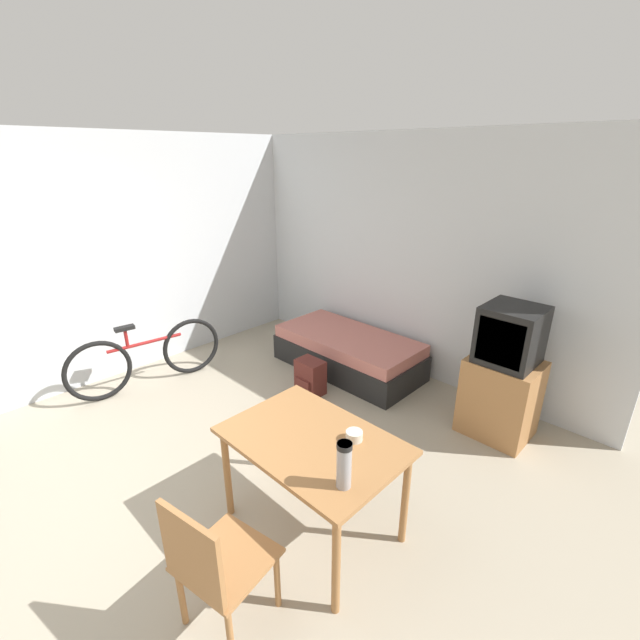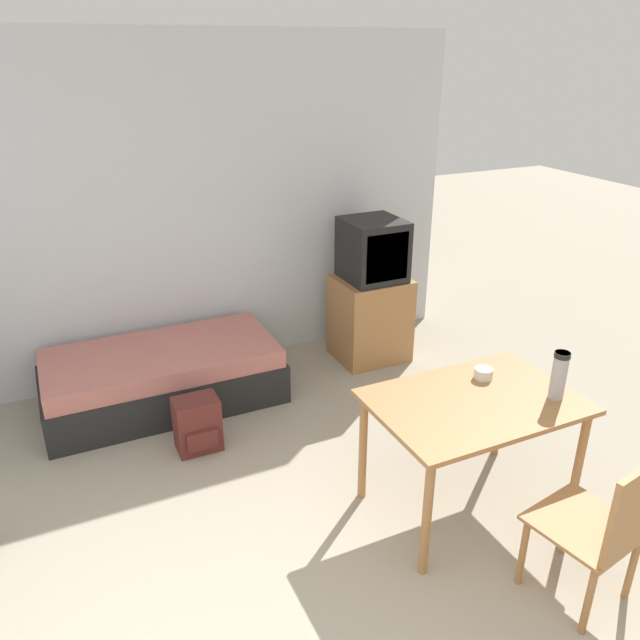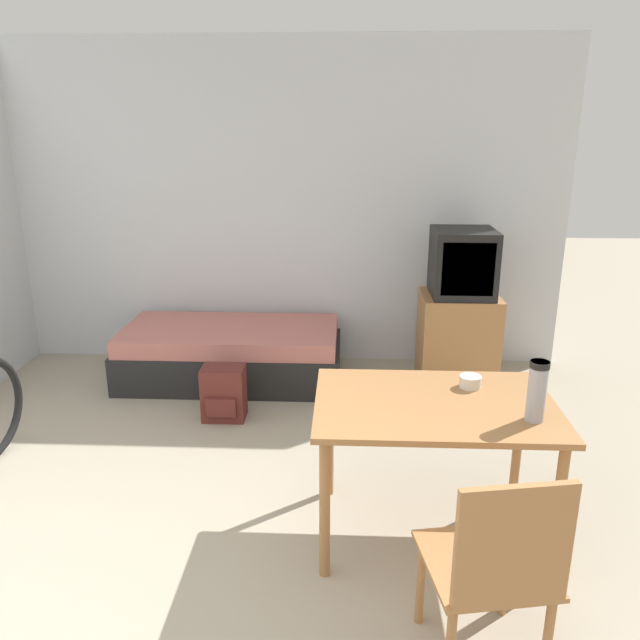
{
  "view_description": "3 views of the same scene",
  "coord_description": "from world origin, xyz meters",
  "px_view_note": "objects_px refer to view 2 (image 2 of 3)",
  "views": [
    {
      "loc": [
        2.82,
        -0.39,
        2.48
      ],
      "look_at": [
        0.37,
        2.13,
        1.1
      ],
      "focal_mm": 24.0,
      "sensor_mm": 36.0,
      "label": 1
    },
    {
      "loc": [
        -0.89,
        -1.14,
        2.57
      ],
      "look_at": [
        0.6,
        2.04,
        1.02
      ],
      "focal_mm": 35.0,
      "sensor_mm": 36.0,
      "label": 2
    },
    {
      "loc": [
        0.75,
        -1.55,
        2.04
      ],
      "look_at": [
        0.58,
        2.15,
        0.86
      ],
      "focal_mm": 35.0,
      "sensor_mm": 36.0,
      "label": 3
    }
  ],
  "objects_px": {
    "dining_table": "(473,413)",
    "wooden_chair": "(607,524)",
    "daybed": "(163,377)",
    "backpack": "(197,425)",
    "tv": "(371,295)",
    "thermos_flask": "(559,373)",
    "mate_bowl": "(483,373)"
  },
  "relations": [
    {
      "from": "dining_table",
      "to": "wooden_chair",
      "type": "height_order",
      "value": "wooden_chair"
    },
    {
      "from": "wooden_chair",
      "to": "daybed",
      "type": "bearing_deg",
      "value": 117.89
    },
    {
      "from": "daybed",
      "to": "backpack",
      "type": "distance_m",
      "value": 0.72
    },
    {
      "from": "backpack",
      "to": "tv",
      "type": "bearing_deg",
      "value": 22.51
    },
    {
      "from": "tv",
      "to": "thermos_flask",
      "type": "distance_m",
      "value": 2.18
    },
    {
      "from": "wooden_chair",
      "to": "tv",
      "type": "bearing_deg",
      "value": 83.39
    },
    {
      "from": "mate_bowl",
      "to": "dining_table",
      "type": "bearing_deg",
      "value": -137.83
    },
    {
      "from": "thermos_flask",
      "to": "mate_bowl",
      "type": "height_order",
      "value": "thermos_flask"
    },
    {
      "from": "wooden_chair",
      "to": "thermos_flask",
      "type": "bearing_deg",
      "value": 66.57
    },
    {
      "from": "mate_bowl",
      "to": "wooden_chair",
      "type": "bearing_deg",
      "value": -94.1
    },
    {
      "from": "wooden_chair",
      "to": "backpack",
      "type": "distance_m",
      "value": 2.57
    },
    {
      "from": "thermos_flask",
      "to": "mate_bowl",
      "type": "relative_size",
      "value": 2.6
    },
    {
      "from": "backpack",
      "to": "dining_table",
      "type": "bearing_deg",
      "value": -43.98
    },
    {
      "from": "daybed",
      "to": "mate_bowl",
      "type": "relative_size",
      "value": 16.11
    },
    {
      "from": "thermos_flask",
      "to": "wooden_chair",
      "type": "bearing_deg",
      "value": -113.43
    },
    {
      "from": "dining_table",
      "to": "daybed",
      "type": "bearing_deg",
      "value": 124.85
    },
    {
      "from": "dining_table",
      "to": "backpack",
      "type": "distance_m",
      "value": 1.87
    },
    {
      "from": "daybed",
      "to": "tv",
      "type": "bearing_deg",
      "value": 0.24
    },
    {
      "from": "tv",
      "to": "backpack",
      "type": "xyz_separation_m",
      "value": [
        -1.76,
        -0.73,
        -0.39
      ]
    },
    {
      "from": "daybed",
      "to": "tv",
      "type": "distance_m",
      "value": 1.87
    },
    {
      "from": "thermos_flask",
      "to": "backpack",
      "type": "relative_size",
      "value": 0.73
    },
    {
      "from": "daybed",
      "to": "tv",
      "type": "xyz_separation_m",
      "value": [
        1.83,
        0.01,
        0.36
      ]
    },
    {
      "from": "daybed",
      "to": "thermos_flask",
      "type": "relative_size",
      "value": 6.19
    },
    {
      "from": "thermos_flask",
      "to": "backpack",
      "type": "height_order",
      "value": "thermos_flask"
    },
    {
      "from": "daybed",
      "to": "backpack",
      "type": "bearing_deg",
      "value": -84.08
    },
    {
      "from": "daybed",
      "to": "backpack",
      "type": "xyz_separation_m",
      "value": [
        0.07,
        -0.72,
        -0.03
      ]
    },
    {
      "from": "dining_table",
      "to": "mate_bowl",
      "type": "distance_m",
      "value": 0.3
    },
    {
      "from": "mate_bowl",
      "to": "backpack",
      "type": "bearing_deg",
      "value": 144.42
    },
    {
      "from": "tv",
      "to": "dining_table",
      "type": "bearing_deg",
      "value": -102.93
    },
    {
      "from": "mate_bowl",
      "to": "backpack",
      "type": "xyz_separation_m",
      "value": [
        -1.5,
        1.07,
        -0.58
      ]
    },
    {
      "from": "tv",
      "to": "dining_table",
      "type": "xyz_separation_m",
      "value": [
        -0.46,
        -1.98,
        0.07
      ]
    },
    {
      "from": "thermos_flask",
      "to": "backpack",
      "type": "xyz_separation_m",
      "value": [
        -1.72,
        1.43,
        -0.71
      ]
    }
  ]
}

